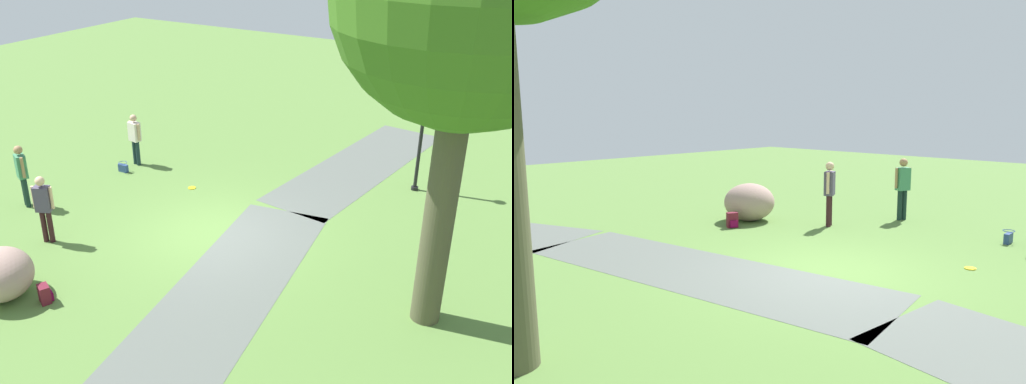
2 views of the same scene
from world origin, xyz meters
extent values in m
plane|color=#567A39|center=(0.00, 0.00, 0.00)|extent=(48.00, 48.00, 0.00)
cube|color=#565C56|center=(1.91, 1.65, 0.00)|extent=(8.25, 3.44, 0.01)
ellipsoid|color=#A38378|center=(4.42, -2.21, 0.53)|extent=(1.92, 1.93, 1.05)
cylinder|color=#32171C|center=(2.35, -3.12, 0.42)|extent=(0.13, 0.13, 0.84)
cylinder|color=#32171C|center=(2.41, -3.26, 0.42)|extent=(0.13, 0.13, 0.84)
cube|color=#4C445B|center=(2.38, -3.19, 1.15)|extent=(0.37, 0.43, 0.63)
cylinder|color=#E3B68E|center=(2.29, -2.99, 1.19)|extent=(0.08, 0.08, 0.56)
cylinder|color=#E3B68E|center=(2.47, -3.39, 1.19)|extent=(0.08, 0.08, 0.56)
sphere|color=#E3B68E|center=(2.38, -3.19, 1.61)|extent=(0.23, 0.23, 0.23)
cylinder|color=#172E29|center=(1.32, -5.30, 0.42)|extent=(0.13, 0.13, 0.85)
cylinder|color=#172E29|center=(1.39, -5.15, 0.42)|extent=(0.13, 0.13, 0.85)
cube|color=#3F825C|center=(1.35, -5.23, 1.17)|extent=(0.37, 0.43, 0.64)
cylinder|color=#A57C54|center=(1.26, -5.43, 1.20)|extent=(0.08, 0.08, 0.57)
cylinder|color=#A57C54|center=(1.45, -5.03, 1.20)|extent=(0.08, 0.08, 0.57)
sphere|color=#A57C54|center=(1.35, -5.23, 1.63)|extent=(0.23, 0.23, 0.23)
cube|color=navy|center=(-1.75, -4.60, 0.12)|extent=(0.13, 0.32, 0.24)
torus|color=navy|center=(-1.75, -4.60, 0.30)|extent=(0.28, 0.28, 0.02)
cube|color=maroon|center=(4.14, -1.31, 0.20)|extent=(0.30, 0.34, 0.40)
cube|color=maroon|center=(4.03, -1.25, 0.12)|extent=(0.14, 0.20, 0.18)
cylinder|color=gold|center=(-1.88, -2.08, 0.01)|extent=(0.22, 0.22, 0.02)
camera|label=1|loc=(10.50, 7.64, 7.31)|focal=41.73mm
camera|label=2|loc=(-5.58, 7.58, 3.06)|focal=35.69mm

